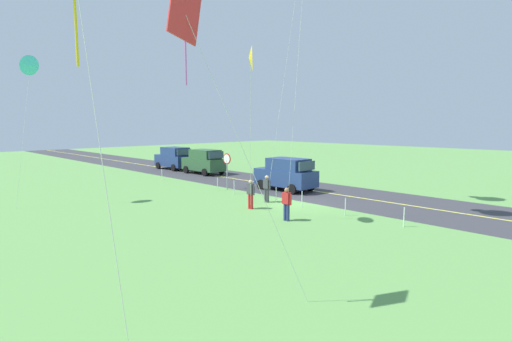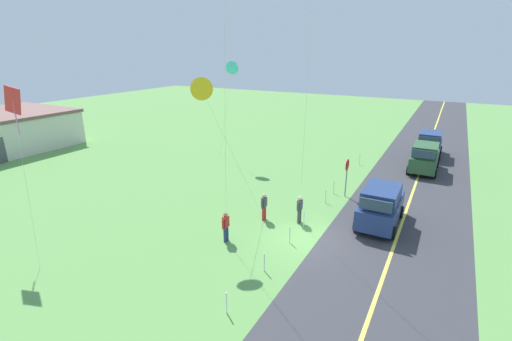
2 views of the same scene
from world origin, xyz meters
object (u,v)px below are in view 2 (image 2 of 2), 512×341
car_suv_foreground (381,205)px  kite_orange_near (13,103)px  person_child_watcher (264,206)px  kite_yellow_high (202,89)px  kite_pink_drift (232,68)px  person_adult_companion (226,226)px  car_parked_east_far (429,144)px  person_adult_near (300,209)px  car_parked_east_near (425,157)px  stop_sign (347,170)px

car_suv_foreground → kite_orange_near: (-10.01, 14.97, 5.81)m
car_suv_foreground → person_child_watcher: (-2.58, 5.89, -0.29)m
person_child_watcher → car_suv_foreground: bearing=-76.8°
car_suv_foreground → kite_yellow_high: size_ratio=0.55×
car_suv_foreground → kite_pink_drift: 16.69m
person_adult_companion → kite_pink_drift: bearing=47.8°
person_child_watcher → kite_pink_drift: (9.34, 7.87, 6.90)m
car_suv_foreground → car_parked_east_far: size_ratio=1.00×
car_parked_east_far → person_child_watcher: bearing=159.0°
person_adult_near → car_suv_foreground: bearing=68.2°
car_parked_east_near → kite_orange_near: (-21.17, 16.27, 5.81)m
car_parked_east_near → kite_yellow_high: size_ratio=0.55×
car_suv_foreground → kite_yellow_high: 11.40m
person_adult_companion → kite_yellow_high: bearing=83.3°
person_child_watcher → kite_yellow_high: kite_yellow_high is taller
stop_sign → kite_yellow_high: (-8.01, 5.36, 5.65)m
person_child_watcher → kite_orange_near: bearing=118.8°
kite_orange_near → car_parked_east_near: bearing=-37.5°
car_parked_east_far → person_child_watcher: size_ratio=2.75×
car_parked_east_far → person_adult_near: (-18.11, 5.29, -0.29)m
kite_yellow_high → person_adult_companion: bearing=-114.1°
car_parked_east_far → stop_sign: bearing=162.7°
car_suv_foreground → person_adult_near: 4.45m
person_adult_near → kite_pink_drift: (8.71, 9.77, 6.90)m
stop_sign → kite_yellow_high: bearing=146.2°
stop_sign → kite_pink_drift: (3.68, 10.99, 5.96)m
kite_yellow_high → kite_orange_near: 8.54m
car_suv_foreground → car_parked_east_near: 11.23m
kite_pink_drift → kite_orange_near: size_ratio=1.07×
car_suv_foreground → kite_orange_near: kite_orange_near is taller
stop_sign → person_adult_near: (-5.04, 1.22, -0.94)m
kite_pink_drift → kite_orange_near: (-16.77, 1.22, -0.80)m
person_adult_near → person_child_watcher: 2.01m
stop_sign → person_adult_companion: 9.54m
kite_pink_drift → car_parked_east_far: bearing=-58.0°
person_child_watcher → kite_pink_drift: bearing=29.6°
stop_sign → kite_pink_drift: 13.03m
car_parked_east_near → person_adult_near: bearing=158.1°
person_adult_companion → person_child_watcher: 3.14m
car_parked_east_near → stop_sign: size_ratio=1.72×
car_suv_foreground → kite_pink_drift: (6.76, 13.76, 6.61)m
person_adult_companion → person_child_watcher: same height
person_adult_companion → kite_orange_near: bearing=134.4°
car_suv_foreground → person_child_watcher: bearing=113.7°
car_parked_east_far → stop_sign: (-13.08, 4.07, 0.65)m
person_adult_near → kite_orange_near: bearing=-101.8°
person_child_watcher → kite_orange_near: kite_orange_near is taller
car_parked_east_near → car_parked_east_far: same height
stop_sign → person_adult_companion: (-8.75, 3.70, -0.94)m
person_child_watcher → kite_yellow_high: (-2.34, 2.23, 6.59)m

